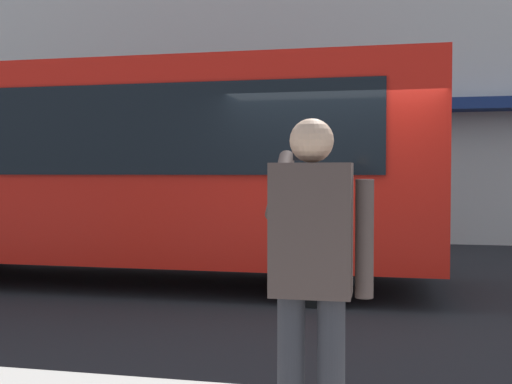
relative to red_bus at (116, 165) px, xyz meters
The scene contains 3 objects.
ground_plane 3.72m from the red_bus, 166.94° to the left, with size 60.00×60.00×0.00m, color #232326.
red_bus is the anchor object (origin of this frame).
pedestrian_photographer 6.26m from the red_bus, 123.52° to the left, with size 0.53×0.52×1.70m.
Camera 1 is at (-0.55, 7.46, 1.59)m, focal length 42.73 mm.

